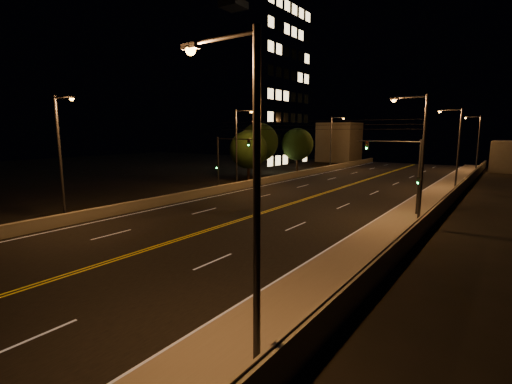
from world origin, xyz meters
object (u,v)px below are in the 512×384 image
Objects in this scene: traffic_signal_right at (406,168)px; building_tower at (234,90)px; streetlight_5 at (238,144)px; tree_1 at (259,142)px; streetlight_4 at (62,152)px; streetlight_2 at (456,144)px; streetlight_0 at (248,188)px; streetlight_1 at (419,152)px; traffic_signal_left at (225,158)px; streetlight_6 at (332,139)px; streetlight_3 at (477,140)px; tree_2 at (297,144)px; tree_0 at (248,150)px.

building_tower is at bearing 145.96° from traffic_signal_right.
streetlight_5 is 1.14× the size of tree_1.
streetlight_4 is at bearing -67.58° from building_tower.
streetlight_0 is at bearing -90.00° from streetlight_2.
streetlight_1 is 20.64m from traffic_signal_left.
streetlight_5 is 1.00× the size of streetlight_6.
streetlight_2 is at bearing -90.00° from streetlight_3.
streetlight_0 is at bearing -90.00° from streetlight_1.
streetlight_2 is at bearing -19.87° from tree_2.
streetlight_0 is 1.34× the size of tree_0.
tree_0 is at bearing 152.28° from streetlight_1.
tree_2 is (-25.01, -15.80, -0.74)m from streetlight_3.
tree_1 is at bearing 143.92° from streetlight_1.
tree_0 is at bearing 126.21° from streetlight_0.
tree_0 is 0.85× the size of tree_1.
streetlight_3 is 42.56m from streetlight_5.
streetlight_3 is at bearing 90.00° from streetlight_1.
streetlight_4 is 1.00× the size of streetlight_6.
traffic_signal_left is 18.24m from tree_1.
tree_1 is (-27.40, 19.97, -0.24)m from streetlight_1.
streetlight_6 is at bearing 144.28° from streetlight_2.
streetlight_0 and streetlight_2 have the same top height.
streetlight_5 is at bearing -150.93° from streetlight_2.
streetlight_3 is at bearing 21.46° from building_tower.
streetlight_3 is (0.00, 43.77, 0.00)m from streetlight_1.
building_tower reaches higher than traffic_signal_left.
streetlight_5 is 1.50× the size of traffic_signal_right.
tree_1 is (-27.40, 40.21, -0.24)m from streetlight_0.
building_tower is (-38.93, -15.31, 9.06)m from streetlight_3.
building_tower reaches higher than streetlight_5.
streetlight_1 is at bearing -36.08° from tree_1.
tree_0 is at bearing -46.81° from building_tower.
streetlight_6 is 15.58m from tree_1.
streetlight_2 is 26.61m from tree_2.
streetlight_0 and streetlight_6 have the same top height.
streetlight_4 is 20.90m from streetlight_5.
streetlight_2 reaches higher than traffic_signal_right.
streetlight_3 is 39.36m from tree_0.
streetlight_2 is 1.00× the size of streetlight_5.
streetlight_1 is 33.90m from tree_1.
tree_2 is (-4.67, 24.78, 0.71)m from traffic_signal_left.
streetlight_0 is 22.37m from streetlight_4.
tree_1 reaches higher than tree_2.
streetlight_6 is 7.35m from tree_2.
streetlight_1 is 1.50× the size of traffic_signal_left.
streetlight_6 reaches higher than traffic_signal_left.
streetlight_4 is 1.34× the size of tree_0.
tree_1 reaches higher than traffic_signal_left.
streetlight_0 reaches higher than traffic_signal_left.
streetlight_0 is 1.00× the size of streetlight_3.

